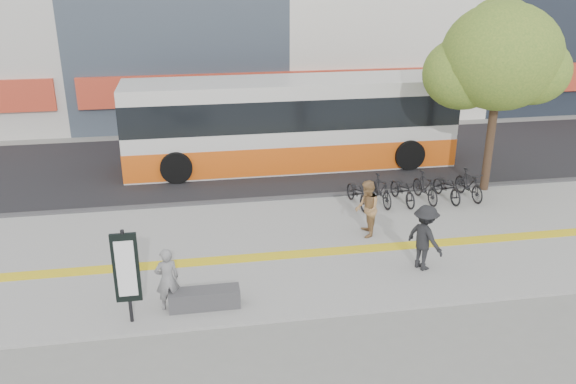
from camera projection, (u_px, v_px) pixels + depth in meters
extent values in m
plane|color=slate|center=(306.00, 275.00, 15.01)|extent=(120.00, 120.00, 0.00)
cube|color=gray|center=(296.00, 247.00, 16.37)|extent=(40.00, 7.00, 0.08)
cube|color=gold|center=(299.00, 254.00, 15.90)|extent=(40.00, 0.45, 0.01)
cube|color=black|center=(261.00, 162.00, 23.26)|extent=(40.00, 8.00, 0.06)
cube|color=#3E3E41|center=(277.00, 199.00, 19.57)|extent=(40.00, 0.25, 0.14)
cube|color=#C43C25|center=(290.00, 86.00, 27.49)|extent=(19.00, 0.50, 1.40)
cube|color=#3E3E41|center=(205.00, 298.00, 13.39)|extent=(1.60, 0.45, 0.45)
cylinder|color=black|center=(127.00, 277.00, 12.55)|extent=(0.08, 0.08, 2.20)
cube|color=black|center=(126.00, 268.00, 12.47)|extent=(0.55, 0.08, 1.60)
cube|color=white|center=(126.00, 269.00, 12.42)|extent=(0.40, 0.02, 1.30)
cylinder|color=#322416|center=(489.00, 145.00, 19.84)|extent=(0.28, 0.28, 3.20)
ellipsoid|color=#436B23|center=(501.00, 57.00, 18.77)|extent=(3.80, 3.80, 3.42)
ellipsoid|color=#436B23|center=(462.00, 74.00, 19.29)|extent=(2.60, 2.60, 2.34)
ellipsoid|color=#436B23|center=(532.00, 70.00, 18.69)|extent=(2.40, 2.40, 2.16)
ellipsoid|color=#436B23|center=(500.00, 28.00, 19.26)|extent=(2.20, 2.20, 1.98)
cube|color=beige|center=(290.00, 123.00, 22.36)|extent=(12.36, 2.57, 3.30)
cube|color=#D45412|center=(290.00, 150.00, 22.75)|extent=(12.38, 2.60, 1.03)
cube|color=black|center=(290.00, 108.00, 22.15)|extent=(12.38, 2.60, 1.13)
cylinder|color=black|center=(176.00, 167.00, 20.89)|extent=(1.13, 0.36, 1.13)
cylinder|color=black|center=(177.00, 146.00, 23.25)|extent=(1.13, 0.36, 1.13)
cylinder|color=black|center=(409.00, 155.00, 22.25)|extent=(1.13, 0.36, 1.13)
cylinder|color=black|center=(387.00, 136.00, 24.61)|extent=(1.13, 0.36, 1.13)
imported|color=black|center=(358.00, 193.00, 18.88)|extent=(0.79, 1.73, 0.88)
imported|color=black|center=(381.00, 190.00, 18.98)|extent=(0.66, 1.67, 0.97)
imported|color=black|center=(403.00, 190.00, 19.12)|extent=(0.79, 1.73, 0.88)
imported|color=black|center=(425.00, 187.00, 19.22)|extent=(0.66, 1.67, 0.97)
imported|color=black|center=(447.00, 187.00, 19.36)|extent=(0.79, 1.73, 0.88)
imported|color=black|center=(469.00, 184.00, 19.46)|extent=(0.66, 1.67, 0.97)
imported|color=black|center=(167.00, 279.00, 13.17)|extent=(0.61, 0.47, 1.49)
imported|color=#9A7246|center=(367.00, 209.00, 16.69)|extent=(0.74, 0.89, 1.65)
imported|color=black|center=(425.00, 237.00, 14.88)|extent=(1.05, 1.28, 1.72)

